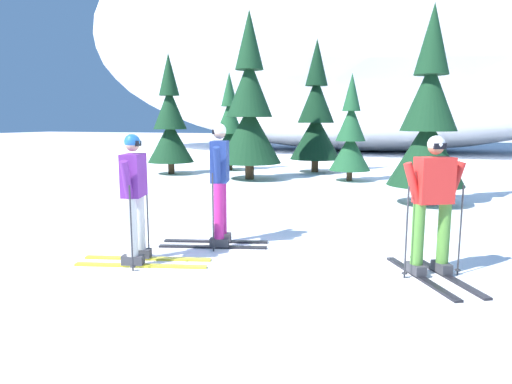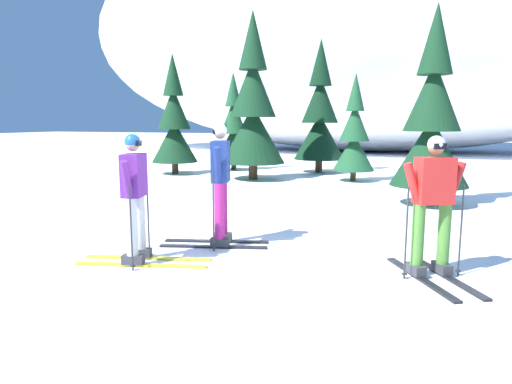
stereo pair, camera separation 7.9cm
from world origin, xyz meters
TOP-DOWN VIEW (x-y plane):
  - ground_plane at (0.00, 0.00)m, footprint 120.00×120.00m
  - skier_navy_jacket at (-1.28, 0.99)m, footprint 1.69×0.84m
  - skier_red_jacket at (1.73, 0.57)m, footprint 1.17×1.59m
  - skier_purple_jacket at (-1.98, -0.20)m, footprint 1.81×0.85m
  - pine_tree_far_left at (-6.82, 9.28)m, footprint 1.64×1.64m
  - pine_tree_left at (-5.35, 11.26)m, footprint 1.45×1.45m
  - pine_tree_center_left at (-3.62, 8.76)m, footprint 2.07×2.07m
  - pine_tree_center_right at (-2.04, 11.58)m, footprint 1.87×1.87m
  - pine_tree_right at (-0.46, 9.43)m, footprint 1.30×1.30m
  - pine_tree_far_right at (1.74, 5.74)m, footprint 1.71×1.71m
  - snow_ridge_background at (-1.61, 24.61)m, footprint 38.07×18.14m

SIDE VIEW (x-z plane):
  - ground_plane at x=0.00m, z-range 0.00..0.00m
  - skier_purple_jacket at x=-1.98m, z-range 0.03..1.76m
  - skier_red_jacket at x=1.73m, z-range 0.05..1.78m
  - skier_navy_jacket at x=-1.28m, z-range 0.05..1.91m
  - pine_tree_right at x=-0.46m, z-range -0.28..3.10m
  - pine_tree_left at x=-5.35m, z-range -0.31..3.44m
  - pine_tree_far_left at x=-6.82m, z-range -0.35..3.91m
  - pine_tree_far_right at x=1.74m, z-range -0.36..4.08m
  - pine_tree_center_right at x=-2.04m, z-range -0.40..4.45m
  - pine_tree_center_left at x=-3.62m, z-range -0.44..4.92m
  - snow_ridge_background at x=-1.61m, z-range 0.00..15.66m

